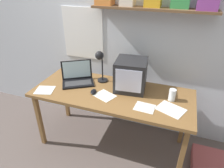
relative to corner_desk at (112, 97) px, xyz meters
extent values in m
plane|color=#5F524E|center=(0.00, 0.00, -0.69)|extent=(12.00, 12.00, 0.00)
cube|color=silver|center=(0.00, 0.50, 0.61)|extent=(5.60, 0.06, 2.60)
cube|color=white|center=(-0.55, 0.46, 0.54)|extent=(0.54, 0.01, 0.63)
cube|color=brown|center=(0.29, 0.38, 0.89)|extent=(1.27, 0.18, 0.02)
cube|color=brown|center=(0.00, 0.00, 0.04)|extent=(1.74, 0.72, 0.03)
cube|color=brown|center=(-0.81, -0.30, -0.33)|extent=(0.04, 0.05, 0.71)
cube|color=brown|center=(0.81, -0.30, -0.33)|extent=(0.04, 0.05, 0.71)
cube|color=brown|center=(-0.81, 0.30, -0.33)|extent=(0.04, 0.05, 0.71)
cube|color=brown|center=(0.81, 0.30, -0.33)|extent=(0.04, 0.05, 0.71)
cube|color=#232326|center=(0.17, 0.14, 0.23)|extent=(0.36, 0.36, 0.34)
cube|color=silver|center=(0.18, -0.02, 0.24)|extent=(0.27, 0.04, 0.25)
cube|color=black|center=(-0.44, 0.04, 0.07)|extent=(0.42, 0.38, 0.02)
cube|color=#38383A|center=(-0.43, 0.03, 0.08)|extent=(0.32, 0.26, 0.00)
cube|color=black|center=(-0.51, 0.15, 0.19)|extent=(0.33, 0.23, 0.22)
cube|color=silver|center=(-0.51, 0.15, 0.19)|extent=(0.30, 0.21, 0.20)
cylinder|color=black|center=(-0.19, 0.21, 0.07)|extent=(0.12, 0.12, 0.01)
cylinder|color=black|center=(-0.19, 0.21, 0.24)|extent=(0.02, 0.02, 0.33)
sphere|color=black|center=(-0.20, 0.15, 0.41)|extent=(0.10, 0.10, 0.10)
cylinder|color=white|center=(0.63, 0.05, 0.12)|extent=(0.07, 0.07, 0.12)
cylinder|color=yellow|center=(0.63, 0.05, 0.11)|extent=(0.06, 0.06, 0.09)
ellipsoid|color=black|center=(-0.18, -0.09, 0.08)|extent=(0.08, 0.12, 0.03)
cube|color=white|center=(-0.72, -0.22, 0.06)|extent=(0.24, 0.23, 0.00)
cube|color=white|center=(-0.05, -0.10, 0.06)|extent=(0.26, 0.23, 0.00)
cube|color=silver|center=(0.40, -0.17, 0.06)|extent=(0.20, 0.17, 0.00)
cube|color=white|center=(0.64, -0.11, 0.06)|extent=(0.31, 0.28, 0.00)
camera|label=1|loc=(0.63, -1.75, 1.20)|focal=32.00mm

